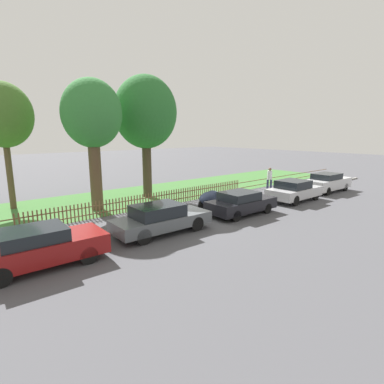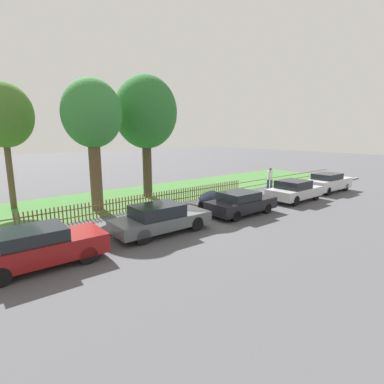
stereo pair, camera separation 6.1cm
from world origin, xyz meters
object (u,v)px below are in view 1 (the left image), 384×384
at_px(parked_car_navy_estate, 161,218).
at_px(tree_mid_park, 145,113).
at_px(parked_car_grey_coupe, 327,182).
at_px(tree_nearest_kerb, 3,116).
at_px(parked_car_black_saloon, 39,247).
at_px(tree_behind_motorcycle, 92,116).
at_px(covered_motorcycle, 210,198).
at_px(pedestrian_near_fence, 270,178).
at_px(parked_car_white_van, 294,190).
at_px(parked_car_red_compact, 241,203).

relative_size(parked_car_navy_estate, tree_mid_park, 0.55).
height_order(parked_car_grey_coupe, tree_nearest_kerb, tree_nearest_kerb).
xyz_separation_m(parked_car_black_saloon, tree_behind_motorcycle, (4.58, 6.13, 4.65)).
xyz_separation_m(parked_car_navy_estate, parked_car_grey_coupe, (15.28, -0.14, 0.04)).
distance_m(covered_motorcycle, tree_nearest_kerb, 12.68).
relative_size(parked_car_grey_coupe, tree_nearest_kerb, 0.61).
xyz_separation_m(parked_car_black_saloon, pedestrian_near_fence, (17.23, 3.17, 0.32)).
distance_m(parked_car_white_van, tree_mid_park, 11.17).
bearing_deg(covered_motorcycle, pedestrian_near_fence, 3.56).
bearing_deg(tree_behind_motorcycle, parked_car_black_saloon, -126.77).
xyz_separation_m(parked_car_navy_estate, tree_mid_park, (3.75, 7.15, 5.05)).
bearing_deg(tree_behind_motorcycle, parked_car_red_compact, -47.23).
bearing_deg(parked_car_white_van, pedestrian_near_fence, 61.26).
xyz_separation_m(parked_car_grey_coupe, tree_mid_park, (-11.53, 7.29, 5.01)).
bearing_deg(tree_behind_motorcycle, parked_car_grey_coupe, -20.98).
height_order(tree_behind_motorcycle, tree_mid_park, tree_mid_park).
height_order(parked_car_white_van, parked_car_grey_coupe, parked_car_grey_coupe).
height_order(parked_car_red_compact, parked_car_white_van, parked_car_white_van).
xyz_separation_m(parked_car_black_saloon, covered_motorcycle, (9.92, 2.20, -0.08)).
bearing_deg(parked_car_grey_coupe, parked_car_white_van, -177.40).
relative_size(parked_car_navy_estate, tree_nearest_kerb, 0.62).
distance_m(parked_car_navy_estate, parked_car_grey_coupe, 15.28).
distance_m(parked_car_white_van, tree_behind_motorcycle, 13.36).
bearing_deg(parked_car_grey_coupe, parked_car_black_saloon, -178.36).
xyz_separation_m(parked_car_white_van, covered_motorcycle, (-5.57, 2.21, -0.09)).
bearing_deg(pedestrian_near_fence, parked_car_grey_coupe, 5.39).
bearing_deg(parked_car_white_van, parked_car_black_saloon, 179.80).
distance_m(parked_car_black_saloon, parked_car_red_compact, 10.23).
bearing_deg(parked_car_black_saloon, parked_car_white_van, 1.36).
bearing_deg(covered_motorcycle, parked_car_navy_estate, -162.11).
relative_size(parked_car_black_saloon, parked_car_red_compact, 1.02).
xyz_separation_m(parked_car_grey_coupe, tree_behind_motorcycle, (-15.75, 6.04, 4.63)).
relative_size(parked_car_white_van, covered_motorcycle, 2.20).
distance_m(parked_car_red_compact, covered_motorcycle, 2.20).
xyz_separation_m(tree_behind_motorcycle, tree_mid_park, (4.22, 1.25, 0.38)).
xyz_separation_m(parked_car_white_van, parked_car_grey_coupe, (4.83, 0.10, 0.02)).
height_order(covered_motorcycle, tree_nearest_kerb, tree_nearest_kerb).
relative_size(parked_car_black_saloon, tree_nearest_kerb, 0.58).
height_order(parked_car_grey_coupe, tree_mid_park, tree_mid_park).
bearing_deg(tree_mid_park, parked_car_red_compact, -79.01).
bearing_deg(pedestrian_near_fence, parked_car_navy_estate, -116.19).
distance_m(parked_car_white_van, tree_nearest_kerb, 18.16).
height_order(parked_car_black_saloon, tree_nearest_kerb, tree_nearest_kerb).
relative_size(parked_car_navy_estate, tree_behind_motorcycle, 0.61).
distance_m(parked_car_black_saloon, parked_car_grey_coupe, 20.33).
relative_size(covered_motorcycle, pedestrian_near_fence, 1.01).
bearing_deg(parked_car_navy_estate, parked_car_red_compact, -1.00).
height_order(parked_car_red_compact, tree_behind_motorcycle, tree_behind_motorcycle).
bearing_deg(parked_car_black_saloon, tree_behind_motorcycle, 54.65).
bearing_deg(tree_behind_motorcycle, covered_motorcycle, -36.34).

